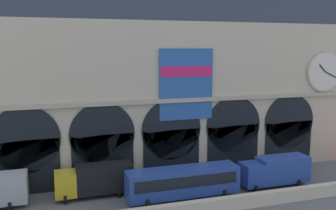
# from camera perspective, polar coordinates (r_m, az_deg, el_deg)

# --- Properties ---
(ground_plane) EXTENTS (200.00, 200.00, 0.00)m
(ground_plane) POSITION_cam_1_polar(r_m,az_deg,el_deg) (38.03, 2.93, -13.69)
(ground_plane) COLOR slate
(quay_parapet_wall) EXTENTS (90.00, 0.70, 1.25)m
(quay_parapet_wall) POSITION_cam_1_polar(r_m,az_deg,el_deg) (34.01, 5.63, -15.40)
(quay_parapet_wall) COLOR beige
(quay_parapet_wall) RESTS_ON ground
(station_building) EXTENTS (47.07, 5.43, 21.33)m
(station_building) POSITION_cam_1_polar(r_m,az_deg,el_deg) (42.46, -0.46, 3.17)
(station_building) COLOR beige
(station_building) RESTS_ON ground
(box_truck_midwest) EXTENTS (7.50, 2.91, 3.12)m
(box_truck_midwest) POSITION_cam_1_polar(r_m,az_deg,el_deg) (37.83, -11.17, -11.22)
(box_truck_midwest) COLOR gold
(box_truck_midwest) RESTS_ON ground
(bus_center) EXTENTS (11.00, 3.25, 3.10)m
(bus_center) POSITION_cam_1_polar(r_m,az_deg,el_deg) (36.36, 2.32, -11.75)
(bus_center) COLOR #28479E
(bus_center) RESTS_ON ground
(box_truck_mideast) EXTENTS (7.50, 2.91, 3.12)m
(box_truck_mideast) POSITION_cam_1_polar(r_m,az_deg,el_deg) (41.31, 16.24, -9.67)
(box_truck_mideast) COLOR #28479E
(box_truck_mideast) RESTS_ON ground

